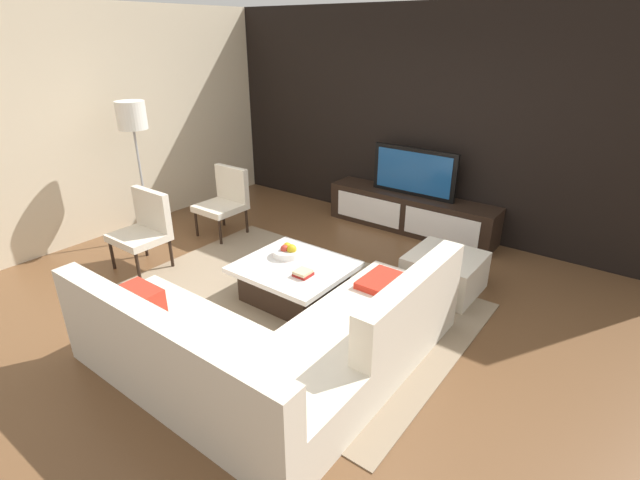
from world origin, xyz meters
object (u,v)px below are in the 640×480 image
object	(u,v)px
coffee_table	(295,281)
accent_chair_far	(225,198)
media_console	(410,213)
accent_chair_near	(145,225)
sectional_couch	(274,345)
fruit_bowl	(287,252)
floor_lamp	(133,124)
book_stack	(303,273)
ottoman	(444,273)
television	(414,172)

from	to	relation	value
coffee_table	accent_chair_far	world-z (taller)	accent_chair_far
media_console	coffee_table	world-z (taller)	media_console
accent_chair_near	sectional_couch	bearing A→B (deg)	-1.51
coffee_table	fruit_bowl	world-z (taller)	fruit_bowl
accent_chair_near	floor_lamp	distance (m)	1.25
floor_lamp	accent_chair_far	xyz separation A→B (m)	(0.63, 0.77, -0.99)
fruit_bowl	accent_chair_far	world-z (taller)	accent_chair_far
accent_chair_far	book_stack	size ratio (longest dim) A/B	5.54
fruit_bowl	book_stack	size ratio (longest dim) A/B	1.78
book_stack	floor_lamp	bearing A→B (deg)	177.18
book_stack	sectional_couch	bearing A→B (deg)	-65.05
sectional_couch	ottoman	world-z (taller)	sectional_couch
coffee_table	fruit_bowl	distance (m)	0.31
media_console	fruit_bowl	size ratio (longest dim) A/B	8.19
media_console	sectional_couch	size ratio (longest dim) A/B	0.98
book_stack	ottoman	bearing A→B (deg)	52.42
television	sectional_couch	size ratio (longest dim) A/B	0.49
floor_lamp	fruit_bowl	xyz separation A→B (m)	(2.26, 0.10, -1.05)
sectional_couch	floor_lamp	world-z (taller)	floor_lamp
media_console	television	world-z (taller)	television
accent_chair_near	ottoman	world-z (taller)	accent_chair_near
accent_chair_near	fruit_bowl	world-z (taller)	accent_chair_near
sectional_couch	accent_chair_far	bearing A→B (deg)	144.12
media_console	floor_lamp	size ratio (longest dim) A/B	1.32
fruit_bowl	book_stack	distance (m)	0.45
fruit_bowl	sectional_couch	bearing A→B (deg)	-54.03
television	sectional_couch	world-z (taller)	television
ottoman	sectional_couch	bearing A→B (deg)	-104.18
sectional_couch	book_stack	xyz separation A→B (m)	(-0.40, 0.85, 0.13)
accent_chair_near	accent_chair_far	distance (m)	1.20
television	accent_chair_near	world-z (taller)	television
accent_chair_near	book_stack	size ratio (longest dim) A/B	5.54
sectional_couch	book_stack	bearing A→B (deg)	114.95
floor_lamp	book_stack	bearing A→B (deg)	-2.82
sectional_couch	book_stack	world-z (taller)	sectional_couch
coffee_table	accent_chair_far	xyz separation A→B (m)	(-1.81, 0.77, 0.28)
accent_chair_near	floor_lamp	world-z (taller)	floor_lamp
television	floor_lamp	world-z (taller)	floor_lamp
floor_lamp	accent_chair_far	distance (m)	1.40
television	ottoman	distance (m)	1.72
media_console	coffee_table	size ratio (longest dim) A/B	2.21
coffee_table	fruit_bowl	size ratio (longest dim) A/B	3.71
ottoman	television	bearing A→B (deg)	129.43
media_console	television	size ratio (longest dim) A/B	2.00
media_console	sectional_couch	distance (m)	3.31
accent_chair_near	accent_chair_far	bearing A→B (deg)	101.31
accent_chair_near	accent_chair_far	size ratio (longest dim) A/B	1.00
coffee_table	floor_lamp	size ratio (longest dim) A/B	0.60
media_console	book_stack	xyz separation A→B (m)	(0.11, -2.42, 0.16)
sectional_couch	coffee_table	xyz separation A→B (m)	(-0.61, 0.97, -0.08)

